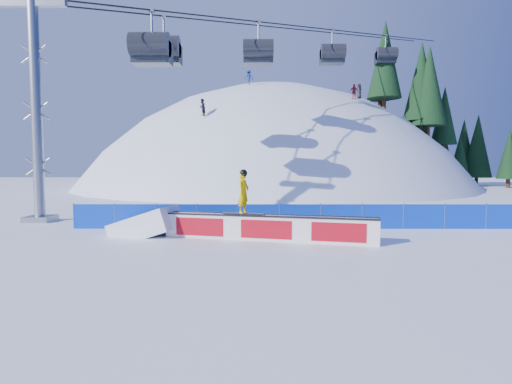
{
  "coord_description": "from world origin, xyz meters",
  "views": [
    {
      "loc": [
        -2.07,
        -14.69,
        3.14
      ],
      "look_at": [
        -2.13,
        3.15,
        1.89
      ],
      "focal_mm": 28.0,
      "sensor_mm": 36.0,
      "label": 1
    }
  ],
  "objects": [
    {
      "name": "treeline",
      "position": [
        22.85,
        41.01,
        9.48
      ],
      "size": [
        19.99,
        12.71,
        19.07
      ],
      "color": "#342015",
      "rests_on": "ground"
    },
    {
      "name": "rail_box",
      "position": [
        -1.66,
        1.57,
        0.52
      ],
      "size": [
        8.75,
        2.67,
        1.06
      ],
      "rotation": [
        0.0,
        0.0,
        -0.24
      ],
      "color": "white",
      "rests_on": "ground"
    },
    {
      "name": "distant_skiers",
      "position": [
        0.77,
        29.59,
        11.23
      ],
      "size": [
        17.61,
        8.75,
        6.19
      ],
      "color": "black",
      "rests_on": "ground"
    },
    {
      "name": "safety_fence",
      "position": [
        0.0,
        4.5,
        0.6
      ],
      "size": [
        22.05,
        0.05,
        1.3
      ],
      "color": "#0633BF",
      "rests_on": "ground"
    },
    {
      "name": "ground",
      "position": [
        0.0,
        0.0,
        0.0
      ],
      "size": [
        160.0,
        160.0,
        0.0
      ],
      "primitive_type": "plane",
      "color": "white",
      "rests_on": "ground"
    },
    {
      "name": "chairlift",
      "position": [
        4.74,
        27.49,
        16.89
      ],
      "size": [
        40.8,
        41.7,
        22.0
      ],
      "color": "gray",
      "rests_on": "ground"
    },
    {
      "name": "snow_ramp",
      "position": [
        -7.04,
        2.86,
        0.0
      ],
      "size": [
        3.26,
        2.45,
        1.82
      ],
      "primitive_type": null,
      "rotation": [
        0.0,
        -0.31,
        -0.24
      ],
      "color": "white",
      "rests_on": "ground"
    },
    {
      "name": "snow_hill",
      "position": [
        0.0,
        42.0,
        -18.0
      ],
      "size": [
        64.0,
        64.0,
        64.0
      ],
      "color": "white",
      "rests_on": "ground"
    },
    {
      "name": "snowboarder",
      "position": [
        -2.65,
        1.81,
        1.98
      ],
      "size": [
        1.81,
        0.75,
        1.86
      ],
      "rotation": [
        0.0,
        0.0,
        1.08
      ],
      "color": "black",
      "rests_on": "rail_box"
    }
  ]
}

